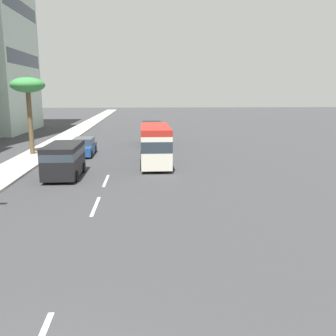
{
  "coord_description": "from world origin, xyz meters",
  "views": [
    {
      "loc": [
        -5.05,
        -2.45,
        5.64
      ],
      "look_at": [
        16.9,
        -3.92,
        1.09
      ],
      "focal_mm": 39.53,
      "sensor_mm": 36.0,
      "label": 1
    }
  ],
  "objects_px": {
    "van_lead": "(152,132)",
    "minibus_fourth": "(155,144)",
    "palm_tree": "(28,88)",
    "car_second": "(84,147)",
    "van_third": "(64,158)"
  },
  "relations": [
    {
      "from": "van_lead",
      "to": "minibus_fourth",
      "type": "height_order",
      "value": "minibus_fourth"
    },
    {
      "from": "car_second",
      "to": "van_third",
      "type": "bearing_deg",
      "value": 0.6
    },
    {
      "from": "minibus_fourth",
      "to": "van_third",
      "type": "bearing_deg",
      "value": 121.43
    },
    {
      "from": "van_lead",
      "to": "minibus_fourth",
      "type": "distance_m",
      "value": 11.41
    },
    {
      "from": "car_second",
      "to": "minibus_fourth",
      "type": "relative_size",
      "value": 0.64
    },
    {
      "from": "car_second",
      "to": "palm_tree",
      "type": "xyz_separation_m",
      "value": [
        0.12,
        4.6,
        5.24
      ]
    },
    {
      "from": "car_second",
      "to": "van_third",
      "type": "relative_size",
      "value": 0.96
    },
    {
      "from": "car_second",
      "to": "van_third",
      "type": "height_order",
      "value": "van_third"
    },
    {
      "from": "palm_tree",
      "to": "van_third",
      "type": "bearing_deg",
      "value": -152.42
    },
    {
      "from": "van_third",
      "to": "palm_tree",
      "type": "xyz_separation_m",
      "value": [
        8.98,
        4.69,
        4.7
      ]
    },
    {
      "from": "van_lead",
      "to": "minibus_fourth",
      "type": "relative_size",
      "value": 0.76
    },
    {
      "from": "van_lead",
      "to": "minibus_fourth",
      "type": "xyz_separation_m",
      "value": [
        -11.4,
        0.02,
        0.31
      ]
    },
    {
      "from": "van_third",
      "to": "minibus_fourth",
      "type": "distance_m",
      "value": 7.31
    },
    {
      "from": "minibus_fourth",
      "to": "palm_tree",
      "type": "distance_m",
      "value": 12.82
    },
    {
      "from": "van_lead",
      "to": "van_third",
      "type": "xyz_separation_m",
      "value": [
        -15.21,
        6.24,
        -0.09
      ]
    }
  ]
}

